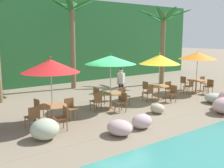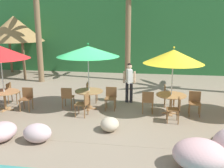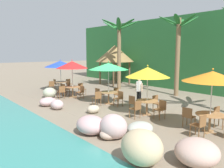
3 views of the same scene
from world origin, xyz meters
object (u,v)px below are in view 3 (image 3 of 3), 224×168
Objects in this scene: chair_blue_seaward at (68,86)px; chair_red_left at (65,89)px; umbrella_yellow at (148,72)px; chair_orange_left at (188,116)px; chair_red_seaward at (81,91)px; chair_yellow_left at (133,102)px; umbrella_green at (109,66)px; chair_orange_inland at (219,116)px; chair_green_seaward at (119,98)px; dining_table_red at (73,88)px; umbrella_red at (72,65)px; chair_blue_left at (56,83)px; palm_tree_nearest at (119,41)px; umbrella_blue at (60,64)px; umbrella_orange at (213,76)px; dining_table_green at (109,94)px; dining_table_orange at (210,117)px; palm_tree_second at (178,43)px; dining_table_yellow at (147,103)px; chair_blue_inland at (69,83)px; chair_red_right at (62,91)px; chair_yellow_seaward at (161,108)px; chair_green_inland at (117,94)px; chair_red_inland at (81,88)px; palapa_hut at (115,54)px; chair_green_right at (97,97)px; chair_orange_right at (200,124)px; chair_yellow_inland at (157,102)px; chair_blue_right at (51,86)px; chair_yellow_right at (136,108)px.

chair_blue_seaward is 1.54m from chair_red_left.
umbrella_yellow is 2.90m from chair_orange_left.
chair_red_seaward is 4.66m from chair_yellow_left.
umbrella_yellow is at bearing 3.97° from chair_red_seaward.
chair_orange_inland is (6.32, 0.77, -1.76)m from umbrella_green.
chair_green_seaward is (3.21, 0.57, 0.00)m from chair_red_seaward.
chair_orange_left is (8.73, 0.36, -0.10)m from dining_table_red.
chair_blue_left is at bearing 170.99° from umbrella_red.
palm_tree_nearest is at bearing 107.80° from chair_red_seaward.
chair_blue_left is at bearing -175.23° from chair_blue_seaward.
umbrella_orange is (12.48, -0.10, 0.03)m from umbrella_blue.
umbrella_green is 2.35× the size of dining_table_green.
chair_red_left is 10.43m from dining_table_orange.
palm_tree_second is (1.02, 5.44, 1.47)m from umbrella_green.
chair_green_seaward is 2.29m from dining_table_yellow.
umbrella_orange is at bearing -4.19° from chair_blue_inland.
chair_red_right is (-0.84, -0.99, 0.00)m from chair_red_seaward.
chair_blue_seaward is 8.57m from umbrella_yellow.
chair_red_left is at bearing -36.76° from chair_blue_seaward.
chair_green_inland is at bearing 167.56° from chair_yellow_seaward.
chair_orange_left is at bearing -2.62° from umbrella_green.
chair_red_inland is at bearing 102.77° from dining_table_red.
chair_yellow_left is 10.57m from palapa_hut.
palapa_hut is at bearing 133.06° from chair_green_right.
chair_orange_left reaches higher than dining_table_orange.
chair_red_seaward and chair_green_right have the same top height.
dining_table_orange is at bearing -87.08° from chair_orange_inland.
chair_orange_right is at bearing -6.74° from chair_red_inland.
chair_green_right is at bearing -163.86° from chair_yellow_left.
umbrella_blue is 2.91× the size of chair_blue_seaward.
chair_yellow_seaward is (0.85, 0.02, -1.63)m from umbrella_yellow.
chair_yellow_inland is at bearing 153.26° from chair_orange_right.
chair_yellow_left is (2.44, -1.04, 0.00)m from chair_green_inland.
umbrella_blue is 2.91× the size of chair_yellow_seaward.
chair_orange_inland is at bearing 7.39° from chair_blue_right.
chair_blue_right is 1.00× the size of chair_yellow_right.
chair_orange_left is at bearing -51.68° from palm_tree_second.
chair_red_seaward is at bearing -11.71° from chair_blue_seaward.
dining_table_yellow is at bearing -1.51° from chair_blue_seaward.
chair_blue_inland is at bearing 175.81° from umbrella_orange.
dining_table_green is (2.36, 0.47, 0.10)m from chair_red_seaward.
umbrella_orange is 13.80m from palapa_hut.
chair_green_seaward is 1.46m from chair_yellow_left.
chair_blue_seaward and chair_yellow_seaward have the same top height.
chair_blue_inland is 3.88m from chair_red_right.
chair_blue_right and chair_orange_right have the same top height.
chair_yellow_inland is (6.45, 0.53, 0.00)m from chair_red_inland.
chair_blue_seaward reaches higher than dining_table_green.
chair_red_seaward is (2.91, -0.60, 0.00)m from chair_blue_seaward.
chair_blue_seaward is 5.56m from umbrella_green.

